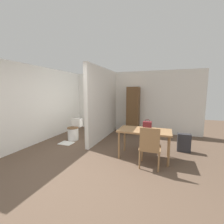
% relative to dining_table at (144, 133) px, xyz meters
% --- Properties ---
extents(ground_plane, '(16.00, 16.00, 0.00)m').
position_rel_dining_table_xyz_m(ground_plane, '(-1.05, -1.48, -0.65)').
color(ground_plane, brown).
extents(wall_back, '(5.78, 0.12, 2.50)m').
position_rel_dining_table_xyz_m(wall_back, '(-1.05, 2.53, 0.60)').
color(wall_back, white).
rests_on(wall_back, ground_plane).
extents(wall_left, '(0.12, 4.96, 2.50)m').
position_rel_dining_table_xyz_m(wall_left, '(-3.50, 0.50, 0.60)').
color(wall_left, white).
rests_on(wall_left, ground_plane).
extents(partition_wall, '(0.12, 2.50, 2.50)m').
position_rel_dining_table_xyz_m(partition_wall, '(-1.64, 1.22, 0.60)').
color(partition_wall, white).
rests_on(partition_wall, ground_plane).
extents(dining_table, '(1.29, 0.67, 0.73)m').
position_rel_dining_table_xyz_m(dining_table, '(0.00, 0.00, 0.00)').
color(dining_table, '#997047').
rests_on(dining_table, ground_plane).
extents(wooden_chair, '(0.46, 0.46, 0.94)m').
position_rel_dining_table_xyz_m(wooden_chair, '(0.19, -0.49, -0.15)').
color(wooden_chair, '#997047').
rests_on(wooden_chair, ground_plane).
extents(toilet, '(0.39, 0.54, 0.72)m').
position_rel_dining_table_xyz_m(toilet, '(-2.54, 0.67, -0.34)').
color(toilet, white).
rests_on(toilet, ground_plane).
extents(handbag, '(0.21, 0.16, 0.27)m').
position_rel_dining_table_xyz_m(handbag, '(0.06, 0.03, 0.19)').
color(handbag, maroon).
rests_on(handbag, dining_table).
extents(wooden_cabinet, '(0.47, 0.48, 1.87)m').
position_rel_dining_table_xyz_m(wooden_cabinet, '(-0.76, 2.23, 0.28)').
color(wooden_cabinet, brown).
rests_on(wooden_cabinet, ground_plane).
extents(bath_mat, '(0.44, 0.36, 0.01)m').
position_rel_dining_table_xyz_m(bath_mat, '(-2.54, 0.22, -0.64)').
color(bath_mat, silver).
rests_on(bath_mat, ground_plane).
extents(space_heater, '(0.35, 0.17, 0.51)m').
position_rel_dining_table_xyz_m(space_heater, '(1.01, 0.78, -0.39)').
color(space_heater, '#2D2D33').
rests_on(space_heater, ground_plane).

